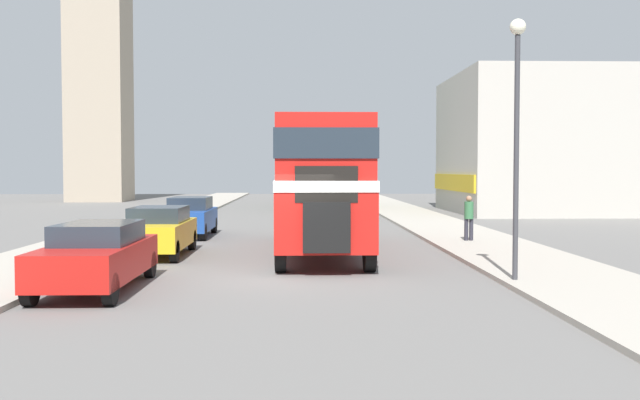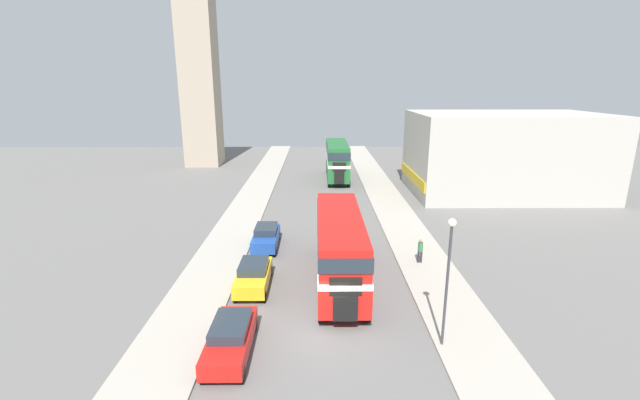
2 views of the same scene
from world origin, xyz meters
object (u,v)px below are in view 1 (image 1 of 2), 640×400
car_parked_mid (159,230)px  car_parked_near (97,255)px  bus_distant (325,170)px  double_decker_bus (320,176)px  car_parked_far (190,216)px  street_lamp (517,110)px  pedestrian_walking (469,215)px

car_parked_mid → car_parked_near: bearing=-91.0°
bus_distant → car_parked_near: (-6.18, -34.51, -1.86)m
double_decker_bus → car_parked_far: bearing=132.4°
bus_distant → car_parked_mid: bearing=-102.1°
street_lamp → car_parked_mid: bearing=147.8°
car_parked_near → pedestrian_walking: (10.35, 9.34, 0.25)m
double_decker_bus → bus_distant: bus_distant is taller
car_parked_near → street_lamp: bearing=2.6°
car_parked_mid → street_lamp: street_lamp is taller
bus_distant → car_parked_mid: size_ratio=2.40×
bus_distant → pedestrian_walking: 25.57m
double_decker_bus → pedestrian_walking: (5.31, 2.34, -1.40)m
car_parked_near → car_parked_mid: car_parked_mid is taller
car_parked_mid → pedestrian_walking: 10.72m
bus_distant → pedestrian_walking: bearing=-80.6°
car_parked_far → street_lamp: 15.41m
car_parked_mid → pedestrian_walking: bearing=17.2°
car_parked_far → street_lamp: (9.16, -11.98, 3.17)m
car_parked_mid → street_lamp: (9.16, -5.76, 3.19)m
car_parked_far → street_lamp: street_lamp is taller
street_lamp → car_parked_near: bearing=-177.4°
double_decker_bus → street_lamp: 7.98m
double_decker_bus → bus_distant: size_ratio=1.09×
bus_distant → street_lamp: bearing=-84.8°
car_parked_near → pedestrian_walking: 13.94m
car_parked_mid → pedestrian_walking: size_ratio=2.65×
street_lamp → double_decker_bus: bearing=122.7°
bus_distant → pedestrian_walking: bus_distant is taller
double_decker_bus → pedestrian_walking: bearing=23.8°
double_decker_bus → car_parked_far: (-4.93, 5.40, -1.62)m
car_parked_far → pedestrian_walking: pedestrian_walking is taller
bus_distant → car_parked_far: 23.00m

